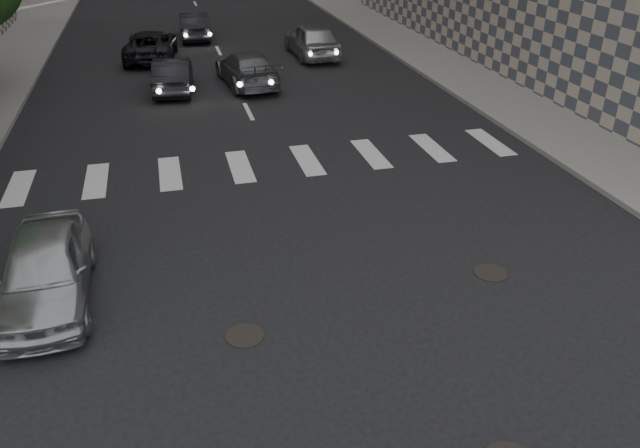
# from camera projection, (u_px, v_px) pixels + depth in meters

# --- Properties ---
(ground) EXTENTS (160.00, 160.00, 0.00)m
(ground) POSITION_uv_depth(u_px,v_px,m) (371.00, 361.00, 10.64)
(ground) COLOR black
(ground) RESTS_ON ground
(sidewalk_right) EXTENTS (13.00, 80.00, 0.15)m
(sidewalk_right) POSITION_uv_depth(u_px,v_px,m) (521.00, 50.00, 30.84)
(sidewalk_right) COLOR gray
(sidewalk_right) RESTS_ON ground
(manhole_b) EXTENTS (0.70, 0.70, 0.02)m
(manhole_b) POSITION_uv_depth(u_px,v_px,m) (245.00, 336.00, 11.22)
(manhole_b) COLOR black
(manhole_b) RESTS_ON ground
(manhole_c) EXTENTS (0.70, 0.70, 0.02)m
(manhole_c) POSITION_uv_depth(u_px,v_px,m) (490.00, 273.00, 13.07)
(manhole_c) COLOR black
(manhole_c) RESTS_ON ground
(silver_sedan) EXTENTS (1.72, 4.07, 1.37)m
(silver_sedan) POSITION_uv_depth(u_px,v_px,m) (45.00, 270.00, 11.90)
(silver_sedan) COLOR #B8BCC0
(silver_sedan) RESTS_ON ground
(traffic_car_a) EXTENTS (1.75, 4.12, 1.32)m
(traffic_car_a) POSITION_uv_depth(u_px,v_px,m) (173.00, 74.00, 24.59)
(traffic_car_a) COLOR black
(traffic_car_a) RESTS_ON ground
(traffic_car_b) EXTENTS (2.37, 4.83, 1.35)m
(traffic_car_b) POSITION_uv_depth(u_px,v_px,m) (247.00, 68.00, 25.37)
(traffic_car_b) COLOR slate
(traffic_car_b) RESTS_ON ground
(traffic_car_c) EXTENTS (2.68, 5.00, 1.34)m
(traffic_car_c) POSITION_uv_depth(u_px,v_px,m) (151.00, 45.00, 29.18)
(traffic_car_c) COLOR black
(traffic_car_c) RESTS_ON ground
(traffic_car_d) EXTENTS (2.01, 4.73, 1.60)m
(traffic_car_d) POSITION_uv_depth(u_px,v_px,m) (312.00, 40.00, 29.64)
(traffic_car_d) COLOR #AEB0B5
(traffic_car_d) RESTS_ON ground
(traffic_car_e) EXTENTS (1.57, 4.22, 1.38)m
(traffic_car_e) POSITION_uv_depth(u_px,v_px,m) (194.00, 26.00, 33.23)
(traffic_car_e) COLOR black
(traffic_car_e) RESTS_ON ground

